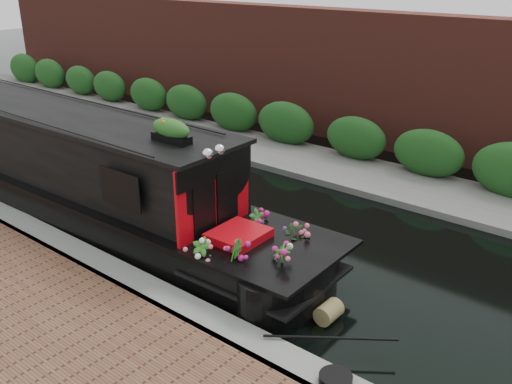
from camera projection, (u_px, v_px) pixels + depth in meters
The scene contains 8 objects.
ground at pixel (234, 221), 12.66m from camera, with size 80.00×80.00×0.00m, color black.
near_bank_coping at pixel (113, 280), 10.30m from camera, with size 40.00×0.60×0.50m, color gray.
far_bank_path at pixel (335, 171), 15.66m from camera, with size 40.00×2.40×0.34m, color slate.
far_hedge at pixel (352, 163), 16.31m from camera, with size 40.00×1.10×2.80m, color #194517.
far_brick_wall at pixel (386, 146), 17.81m from camera, with size 40.00×1.00×8.00m, color #5C271F.
narrowboat at pixel (74, 175), 12.83m from camera, with size 12.77×2.60×2.98m.
rope_fender at pixel (329, 312), 9.09m from camera, with size 0.32×0.32×0.43m, color olive.
coiled_mooring_rope at pixel (336, 379), 7.42m from camera, with size 0.44×0.44×0.12m, color black.
Camera 1 is at (7.69, -8.55, 5.36)m, focal length 40.00 mm.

